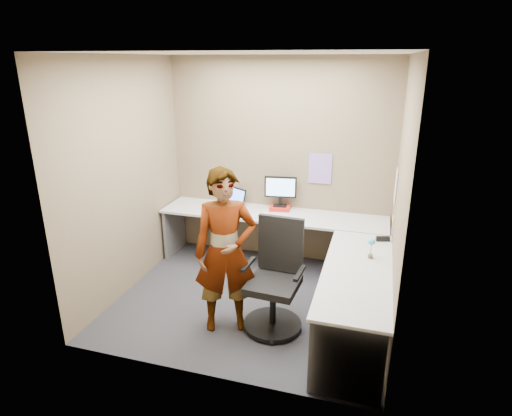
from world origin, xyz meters
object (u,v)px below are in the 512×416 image
(desk, at_px, (296,245))
(person, at_px, (225,252))
(office_chair, at_px, (275,285))
(monitor, at_px, (280,189))

(desk, xyz_separation_m, person, (-0.53, -0.92, 0.26))
(desk, height_order, person, person)
(desk, relative_size, office_chair, 2.63)
(monitor, height_order, person, person)
(monitor, distance_m, office_chair, 1.67)
(person, bearing_deg, desk, 35.62)
(office_chair, height_order, person, person)
(monitor, xyz_separation_m, person, (-0.15, -1.70, -0.17))
(monitor, distance_m, person, 1.72)
(desk, distance_m, office_chair, 0.78)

